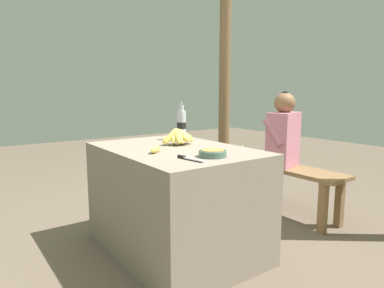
{
  "coord_description": "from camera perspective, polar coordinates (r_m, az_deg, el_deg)",
  "views": [
    {
      "loc": [
        2.0,
        -1.29,
        1.15
      ],
      "look_at": [
        0.14,
        0.05,
        0.8
      ],
      "focal_mm": 32.0,
      "sensor_mm": 36.0,
      "label": 1
    }
  ],
  "objects": [
    {
      "name": "serving_bowl",
      "position": [
        2.09,
        3.46,
        -1.47
      ],
      "size": [
        0.17,
        0.17,
        0.04
      ],
      "color": "#4C6B5B",
      "rests_on": "market_counter"
    },
    {
      "name": "loose_banana_front",
      "position": [
        2.23,
        -6.1,
        -0.88
      ],
      "size": [
        0.13,
        0.14,
        0.04
      ],
      "rotation": [
        0.0,
        0.0,
        -0.85
      ],
      "color": "#E0C64C",
      "rests_on": "market_counter"
    },
    {
      "name": "seated_vendor",
      "position": [
        3.27,
        14.17,
        0.1
      ],
      "size": [
        0.46,
        0.43,
        1.15
      ],
      "rotation": [
        0.0,
        0.0,
        3.44
      ],
      "color": "#564C60",
      "rests_on": "ground_plane"
    },
    {
      "name": "banana_bunch_ripe",
      "position": [
        2.54,
        -2.19,
        1.35
      ],
      "size": [
        0.17,
        0.28,
        0.14
      ],
      "color": "#4C381E",
      "rests_on": "market_counter"
    },
    {
      "name": "banana_bunch_green",
      "position": [
        3.66,
        8.66,
        -1.16
      ],
      "size": [
        0.17,
        0.25,
        0.13
      ],
      "color": "#4C381E",
      "rests_on": "wooden_bench"
    },
    {
      "name": "ground_plane",
      "position": [
        2.64,
        -2.77,
        -16.99
      ],
      "size": [
        12.0,
        12.0,
        0.0
      ],
      "primitive_type": "plane",
      "color": "brown"
    },
    {
      "name": "market_counter",
      "position": [
        2.5,
        -2.83,
        -9.19
      ],
      "size": [
        1.24,
        0.85,
        0.76
      ],
      "color": "gray",
      "rests_on": "ground_plane"
    },
    {
      "name": "knife",
      "position": [
        2.0,
        -0.87,
        -2.31
      ],
      "size": [
        0.21,
        0.06,
        0.02
      ],
      "rotation": [
        0.0,
        0.0,
        0.16
      ],
      "color": "#BCBCC1",
      "rests_on": "market_counter"
    },
    {
      "name": "wooden_bench",
      "position": [
        3.43,
        13.14,
        -4.38
      ],
      "size": [
        1.5,
        0.32,
        0.46
      ],
      "color": "brown",
      "rests_on": "ground_plane"
    },
    {
      "name": "support_post_near",
      "position": [
        4.34,
        5.44,
        8.96
      ],
      "size": [
        0.14,
        0.14,
        2.32
      ],
      "color": "brown",
      "rests_on": "ground_plane"
    },
    {
      "name": "water_bottle",
      "position": [
        2.78,
        -1.77,
        3.25
      ],
      "size": [
        0.07,
        0.07,
        0.31
      ],
      "color": "silver",
      "rests_on": "market_counter"
    }
  ]
}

